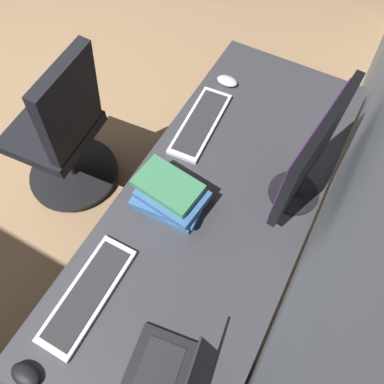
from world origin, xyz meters
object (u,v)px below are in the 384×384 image
at_px(drawer_pedestal, 152,359).
at_px(mouse_spare, 25,375).
at_px(keyboard_spare, 88,294).
at_px(office_chair, 64,136).
at_px(keyboard_main, 201,123).
at_px(mouse_main, 227,81).
at_px(monitor_primary, 310,156).
at_px(book_stack_near, 170,195).

xyz_separation_m(drawer_pedestal, mouse_spare, (0.24, -0.27, 0.40)).
distance_m(keyboard_spare, mouse_spare, 0.30).
xyz_separation_m(drawer_pedestal, keyboard_spare, (-0.06, -0.26, 0.39)).
bearing_deg(office_chair, keyboard_spare, 48.51).
distance_m(keyboard_main, mouse_spare, 1.17).
distance_m(mouse_main, mouse_spare, 1.45).
bearing_deg(mouse_spare, drawer_pedestal, 130.65).
relative_size(mouse_main, office_chair, 0.11).
bearing_deg(monitor_primary, drawer_pedestal, -15.88).
bearing_deg(keyboard_spare, monitor_primary, 146.57).
distance_m(monitor_primary, keyboard_main, 0.57).
height_order(monitor_primary, mouse_main, monitor_primary).
relative_size(keyboard_spare, mouse_spare, 4.06).
height_order(mouse_main, mouse_spare, same).
distance_m(monitor_primary, office_chair, 1.33).
bearing_deg(mouse_main, mouse_spare, 0.14).
bearing_deg(book_stack_near, monitor_primary, 123.30).
bearing_deg(mouse_main, keyboard_spare, 1.08).
bearing_deg(keyboard_main, mouse_main, -178.68).
xyz_separation_m(book_stack_near, office_chair, (-0.19, -0.80, -0.33)).
relative_size(monitor_primary, office_chair, 0.48).
height_order(drawer_pedestal, keyboard_spare, keyboard_spare).
relative_size(keyboard_main, book_stack_near, 1.47).
relative_size(drawer_pedestal, monitor_primary, 1.49).
relative_size(monitor_primary, keyboard_spare, 1.11).
relative_size(mouse_spare, office_chair, 0.11).
height_order(monitor_primary, office_chair, monitor_primary).
relative_size(mouse_main, mouse_spare, 1.00).
height_order(keyboard_spare, book_stack_near, book_stack_near).
distance_m(mouse_main, book_stack_near, 0.71).
xyz_separation_m(keyboard_main, office_chair, (0.22, -0.71, -0.28)).
height_order(book_stack_near, office_chair, office_chair).
xyz_separation_m(monitor_primary, office_chair, (0.08, -1.21, -0.54)).
height_order(keyboard_main, keyboard_spare, same).
bearing_deg(office_chair, drawer_pedestal, 54.37).
distance_m(drawer_pedestal, keyboard_spare, 0.47).
relative_size(drawer_pedestal, office_chair, 0.72).
xyz_separation_m(drawer_pedestal, monitor_primary, (-0.79, 0.22, 0.65)).
height_order(mouse_spare, book_stack_near, book_stack_near).
bearing_deg(keyboard_spare, book_stack_near, 171.40).
bearing_deg(book_stack_near, office_chair, -103.17).
relative_size(drawer_pedestal, mouse_main, 6.68).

